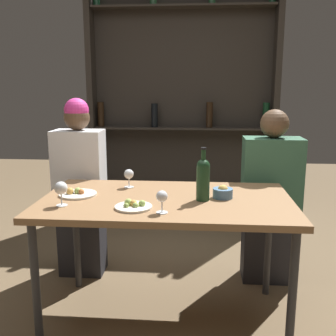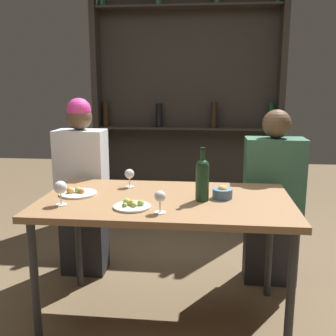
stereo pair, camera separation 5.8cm
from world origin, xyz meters
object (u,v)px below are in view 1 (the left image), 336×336
object	(u,v)px
wine_bottle	(203,177)
wine_glass_1	(162,197)
seated_person_right	(270,202)
food_plate_1	(77,193)
wine_glass_2	(129,175)
wine_glass_0	(61,189)
food_plate_0	(133,206)
seated_person_left	(80,191)
snack_bowl	(223,192)

from	to	relation	value
wine_bottle	wine_glass_1	xyz separation A→B (m)	(-0.21, -0.24, -0.05)
wine_bottle	seated_person_right	world-z (taller)	seated_person_right
seated_person_right	food_plate_1	bearing A→B (deg)	-155.65
wine_bottle	food_plate_1	bearing A→B (deg)	176.65
wine_glass_2	wine_glass_0	bearing A→B (deg)	-125.31
wine_bottle	food_plate_0	size ratio (longest dim) A/B	1.52
wine_glass_0	food_plate_1	size ratio (longest dim) A/B	0.61
food_plate_0	food_plate_1	size ratio (longest dim) A/B	0.90
wine_glass_1	seated_person_left	xyz separation A→B (m)	(-0.68, 0.83, -0.21)
food_plate_1	wine_glass_2	bearing A→B (deg)	37.01
wine_glass_0	seated_person_right	distance (m)	1.47
wine_glass_0	seated_person_right	size ratio (longest dim) A/B	0.11
food_plate_0	wine_glass_1	bearing A→B (deg)	-23.68
wine_glass_1	snack_bowl	distance (m)	0.44
wine_glass_0	snack_bowl	xyz separation A→B (m)	(0.86, 0.22, -0.06)
seated_person_left	wine_glass_2	bearing A→B (deg)	-39.12
wine_glass_1	seated_person_right	size ratio (longest dim) A/B	0.09
wine_glass_1	wine_glass_2	world-z (taller)	same
wine_glass_1	wine_glass_2	bearing A→B (deg)	117.48
wine_bottle	snack_bowl	bearing A→B (deg)	25.84
wine_glass_0	seated_person_right	xyz separation A→B (m)	(1.23, 0.75, -0.27)
food_plate_0	seated_person_right	size ratio (longest dim) A/B	0.16
food_plate_1	seated_person_right	world-z (taller)	seated_person_right
wine_bottle	wine_glass_1	size ratio (longest dim) A/B	2.57
wine_glass_2	food_plate_0	distance (m)	0.43
snack_bowl	food_plate_0	bearing A→B (deg)	-154.55
food_plate_0	seated_person_right	distance (m)	1.15
wine_bottle	seated_person_left	xyz separation A→B (m)	(-0.88, 0.59, -0.26)
wine_glass_1	snack_bowl	xyz separation A→B (m)	(0.32, 0.29, -0.05)
seated_person_left	wine_glass_0	bearing A→B (deg)	-79.89
wine_glass_2	seated_person_right	bearing A→B (deg)	20.10
wine_glass_2	seated_person_right	distance (m)	1.04
wine_glass_0	wine_bottle	bearing A→B (deg)	12.20
wine_glass_0	seated_person_left	world-z (taller)	seated_person_left
wine_bottle	wine_glass_2	size ratio (longest dim) A/B	2.56
food_plate_0	food_plate_1	bearing A→B (deg)	149.81
wine_glass_2	snack_bowl	bearing A→B (deg)	-18.48
wine_glass_2	food_plate_0	xyz separation A→B (m)	(0.10, -0.42, -0.07)
wine_bottle	food_plate_1	world-z (taller)	wine_bottle
food_plate_0	seated_person_left	world-z (taller)	seated_person_left
food_plate_1	food_plate_0	bearing A→B (deg)	-30.19
wine_glass_2	snack_bowl	distance (m)	0.61
wine_glass_0	seated_person_right	world-z (taller)	seated_person_right
food_plate_0	seated_person_left	distance (m)	0.93
food_plate_1	snack_bowl	size ratio (longest dim) A/B	1.94
food_plate_0	snack_bowl	xyz separation A→B (m)	(0.48, 0.23, 0.02)
seated_person_right	food_plate_0	bearing A→B (deg)	-137.92
wine_glass_1	seated_person_right	xyz separation A→B (m)	(0.69, 0.83, -0.26)
snack_bowl	seated_person_right	bearing A→B (deg)	55.50
food_plate_1	seated_person_right	xyz separation A→B (m)	(1.21, 0.55, -0.19)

